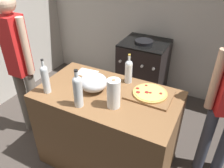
% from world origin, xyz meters
% --- Properties ---
extents(ground_plane, '(4.49, 3.04, 0.02)m').
position_xyz_m(ground_plane, '(0.00, 1.22, -0.01)').
color(ground_plane, '#3F3833').
extents(kitchen_wall_rear, '(4.49, 0.10, 2.60)m').
position_xyz_m(kitchen_wall_rear, '(0.00, 2.49, 1.30)').
color(kitchen_wall_rear, '#BCB7AD').
rests_on(kitchen_wall_rear, ground_plane).
extents(counter, '(1.33, 0.76, 0.90)m').
position_xyz_m(counter, '(-0.03, 0.76, 0.45)').
color(counter, brown).
rests_on(counter, ground_plane).
extents(cutting_board, '(0.40, 0.32, 0.02)m').
position_xyz_m(cutting_board, '(0.33, 0.91, 0.91)').
color(cutting_board, brown).
rests_on(cutting_board, counter).
extents(pizza, '(0.31, 0.31, 0.03)m').
position_xyz_m(pizza, '(0.33, 0.91, 0.93)').
color(pizza, tan).
rests_on(pizza, cutting_board).
extents(mixing_bowl, '(0.27, 0.27, 0.16)m').
position_xyz_m(mixing_bowl, '(-0.18, 0.77, 0.98)').
color(mixing_bowl, '#B2B2B7').
rests_on(mixing_bowl, counter).
extents(paper_towel_roll, '(0.11, 0.11, 0.26)m').
position_xyz_m(paper_towel_roll, '(0.11, 0.63, 1.03)').
color(paper_towel_roll, white).
rests_on(paper_towel_roll, counter).
extents(wine_bottle_amber, '(0.07, 0.07, 0.34)m').
position_xyz_m(wine_bottle_amber, '(-0.54, 0.54, 1.05)').
color(wine_bottle_amber, silver).
rests_on(wine_bottle_amber, counter).
extents(wine_bottle_dark, '(0.07, 0.07, 0.30)m').
position_xyz_m(wine_bottle_dark, '(0.06, 1.04, 1.03)').
color(wine_bottle_dark, silver).
rests_on(wine_bottle_dark, counter).
extents(wine_bottle_green, '(0.08, 0.08, 0.35)m').
position_xyz_m(wine_bottle_green, '(-0.16, 0.50, 1.06)').
color(wine_bottle_green, silver).
rests_on(wine_bottle_green, counter).
extents(recipe_sheet, '(0.22, 0.17, 0.00)m').
position_xyz_m(recipe_sheet, '(-0.41, 1.01, 0.90)').
color(recipe_sheet, white).
rests_on(recipe_sheet, counter).
extents(stove, '(0.64, 0.61, 0.95)m').
position_xyz_m(stove, '(-0.14, 2.09, 0.46)').
color(stove, black).
rests_on(stove, ground_plane).
extents(person_in_stripes, '(0.36, 0.21, 1.72)m').
position_xyz_m(person_in_stripes, '(-1.10, 0.74, 0.99)').
color(person_in_stripes, slate).
rests_on(person_in_stripes, ground_plane).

